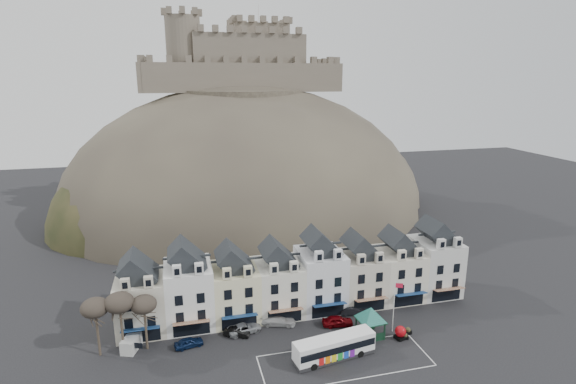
% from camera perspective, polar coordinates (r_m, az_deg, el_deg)
% --- Properties ---
extents(ground, '(300.00, 300.00, 0.00)m').
position_cam_1_polar(ground, '(61.19, 5.83, -21.48)').
color(ground, black).
rests_on(ground, ground).
extents(coach_bay_markings, '(22.00, 7.50, 0.01)m').
position_cam_1_polar(coach_bay_markings, '(62.74, 7.25, -20.50)').
color(coach_bay_markings, silver).
rests_on(coach_bay_markings, ground).
extents(townhouse_terrace, '(54.40, 9.35, 11.80)m').
position_cam_1_polar(townhouse_terrace, '(71.62, 1.60, -10.78)').
color(townhouse_terrace, beige).
rests_on(townhouse_terrace, ground).
extents(castle_hill, '(100.00, 76.00, 68.00)m').
position_cam_1_polar(castle_hill, '(122.12, -4.76, -2.57)').
color(castle_hill, '#3D362F').
rests_on(castle_hill, ground).
extents(castle, '(50.20, 22.20, 22.00)m').
position_cam_1_polar(castle, '(123.62, -6.10, 16.43)').
color(castle, '#685D4F').
rests_on(castle, ground).
extents(tree_left_far, '(3.61, 3.61, 8.24)m').
position_cam_1_polar(tree_left_far, '(64.69, -23.32, -13.39)').
color(tree_left_far, '#352C21').
rests_on(tree_left_far, ground).
extents(tree_left_mid, '(3.78, 3.78, 8.64)m').
position_cam_1_polar(tree_left_mid, '(64.08, -20.64, -13.05)').
color(tree_left_mid, '#352C21').
rests_on(tree_left_mid, ground).
extents(tree_left_near, '(3.43, 3.43, 7.84)m').
position_cam_1_polar(tree_left_near, '(64.08, -17.85, -13.49)').
color(tree_left_near, '#352C21').
rests_on(tree_left_near, ground).
extents(bus, '(11.30, 4.26, 3.12)m').
position_cam_1_polar(bus, '(62.13, 5.89, -18.93)').
color(bus, '#262628').
rests_on(bus, ground).
extents(bus_shelter, '(7.12, 7.12, 4.53)m').
position_cam_1_polar(bus_shelter, '(66.30, 10.47, -14.98)').
color(bus_shelter, black).
rests_on(bus_shelter, ground).
extents(red_buoy, '(1.62, 1.62, 1.95)m').
position_cam_1_polar(red_buoy, '(67.85, 14.08, -16.91)').
color(red_buoy, black).
rests_on(red_buoy, ground).
extents(flagpole, '(1.06, 0.49, 7.86)m').
position_cam_1_polar(flagpole, '(67.64, 13.39, -13.57)').
color(flagpole, silver).
rests_on(flagpole, ground).
extents(white_van, '(3.07, 4.44, 1.86)m').
position_cam_1_polar(white_van, '(67.59, -19.13, -17.51)').
color(white_van, silver).
rests_on(white_van, ground).
extents(planter_west, '(1.04, 0.72, 0.95)m').
position_cam_1_polar(planter_west, '(68.22, 14.63, -17.30)').
color(planter_west, black).
rests_on(planter_west, ground).
extents(planter_east, '(1.15, 0.76, 1.09)m').
position_cam_1_polar(planter_east, '(69.37, 14.98, -16.68)').
color(planter_east, black).
rests_on(planter_east, ground).
extents(car_navy, '(4.14, 2.32, 1.33)m').
position_cam_1_polar(car_navy, '(65.94, -12.47, -18.16)').
color(car_navy, '#0C1C3F').
rests_on(car_navy, ground).
extents(car_black, '(3.92, 2.70, 1.23)m').
position_cam_1_polar(car_black, '(67.14, -6.51, -17.28)').
color(car_black, black).
rests_on(car_black, ground).
extents(car_silver, '(5.26, 3.27, 1.38)m').
position_cam_1_polar(car_silver, '(67.82, -5.55, -16.83)').
color(car_silver, '#A0A3A7').
rests_on(car_silver, ground).
extents(car_white, '(5.55, 3.62, 1.50)m').
position_cam_1_polar(car_white, '(69.33, -1.25, -15.94)').
color(car_white, silver).
rests_on(car_white, ground).
extents(car_maroon, '(4.75, 2.46, 1.54)m').
position_cam_1_polar(car_maroon, '(69.42, 6.31, -15.97)').
color(car_maroon, '#64050A').
rests_on(car_maroon, ground).
extents(car_charcoal, '(4.29, 2.09, 1.35)m').
position_cam_1_polar(car_charcoal, '(72.62, 8.24, -14.65)').
color(car_charcoal, black).
rests_on(car_charcoal, ground).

